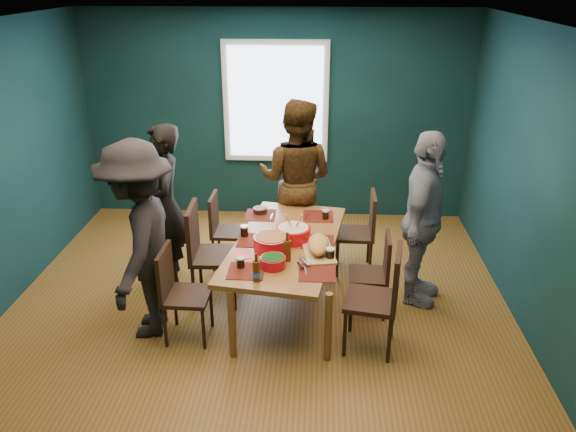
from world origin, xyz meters
name	(u,v)px	position (x,y,z in m)	size (l,w,h in m)	color
room	(258,172)	(0.00, 0.27, 1.37)	(5.01, 5.01, 2.71)	olive
dining_table	(286,247)	(0.27, 0.17, 0.64)	(1.21, 1.99, 0.71)	olive
chair_left_far	(222,225)	(-0.49, 0.97, 0.49)	(0.39, 0.39, 0.85)	black
chair_left_mid	(205,247)	(-0.54, 0.21, 0.60)	(0.48, 0.48, 1.03)	black
chair_left_near	(177,287)	(-0.67, -0.42, 0.52)	(0.41, 0.41, 0.89)	black
chair_right_far	(363,227)	(1.06, 0.93, 0.53)	(0.42, 0.42, 0.92)	black
chair_right_mid	(377,268)	(1.15, 0.09, 0.48)	(0.39, 0.39, 0.83)	black
chair_right_near	(383,292)	(1.14, -0.50, 0.57)	(0.52, 0.52, 0.98)	black
person_far_left	(165,206)	(-1.01, 0.60, 0.86)	(0.63, 0.41, 1.73)	black
person_back	(296,179)	(0.31, 1.33, 0.92)	(0.89, 0.70, 1.84)	black
person_right	(423,220)	(1.59, 0.35, 0.88)	(1.04, 0.43, 1.77)	silver
person_near_left	(140,241)	(-0.99, -0.32, 0.91)	(1.18, 0.68, 1.83)	black
bowl_salad	(271,242)	(0.14, -0.01, 0.78)	(0.33, 0.33, 0.14)	red
bowl_dumpling	(293,233)	(0.34, 0.20, 0.78)	(0.33, 0.33, 0.31)	red
bowl_herbs	(273,262)	(0.18, -0.35, 0.76)	(0.23, 0.23, 0.10)	red
cutting_board	(318,246)	(0.58, -0.05, 0.78)	(0.36, 0.67, 0.15)	tan
small_bowl	(260,210)	(-0.05, 0.83, 0.74)	(0.15, 0.15, 0.06)	black
beer_bottle_a	(257,271)	(0.07, -0.59, 0.80)	(0.07, 0.07, 0.26)	#4B260D
beer_bottle_b	(287,250)	(0.30, -0.22, 0.82)	(0.07, 0.07, 0.27)	#4B260D
cola_glass_a	(241,262)	(-0.10, -0.38, 0.76)	(0.07, 0.07, 0.10)	black
cola_glass_b	(330,253)	(0.69, -0.18, 0.77)	(0.08, 0.08, 0.11)	black
cola_glass_c	(326,214)	(0.65, 0.72, 0.76)	(0.07, 0.07, 0.10)	black
cola_glass_d	(244,230)	(-0.15, 0.26, 0.77)	(0.08, 0.08, 0.11)	black
napkin_a	(318,239)	(0.58, 0.23, 0.71)	(0.15, 0.15, 0.00)	#E66067
napkin_b	(243,255)	(-0.11, -0.15, 0.71)	(0.15, 0.15, 0.00)	#E66067
napkin_c	(323,278)	(0.62, -0.51, 0.71)	(0.14, 0.14, 0.00)	#E66067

